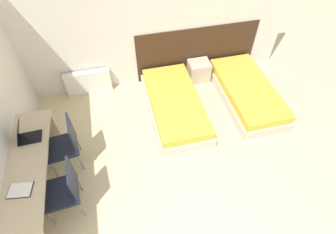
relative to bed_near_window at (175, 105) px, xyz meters
The scene contains 11 objects.
wall_back 1.62m from the bed_near_window, 104.35° to the left, with size 5.75×0.05×2.70m.
headboard_panel 1.34m from the bed_near_window, 54.17° to the left, with size 2.58×0.03×1.12m.
bed_near_window is the anchor object (origin of this frame).
bed_near_door 1.50m from the bed_near_window, ahead, with size 0.98×2.01×0.36m.
nightstand 1.11m from the bed_near_window, 47.59° to the left, with size 0.45×0.37×0.44m.
radiator 1.84m from the bed_near_window, 148.65° to the left, with size 0.90×0.12×0.53m.
desk 2.66m from the bed_near_window, 155.11° to the right, with size 0.54×1.95×0.74m.
chair_near_laptop 2.09m from the bed_near_window, 159.79° to the right, with size 0.52×0.52×0.95m.
chair_near_notebook 2.46m from the bed_near_window, 142.41° to the right, with size 0.51×0.51×0.95m.
laptop 2.57m from the bed_near_window, 164.47° to the right, with size 0.33×0.24×0.32m.
open_notebook 2.89m from the bed_near_window, 148.21° to the right, with size 0.32×0.26×0.02m.
Camera 1 is at (-0.68, -0.77, 3.83)m, focal length 28.00 mm.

